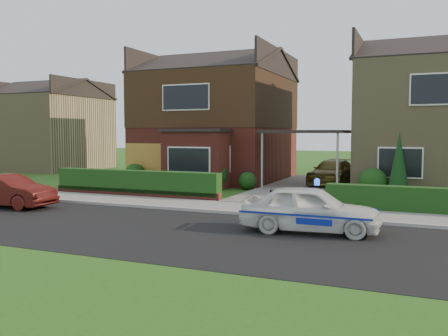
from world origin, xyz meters
The scene contains 25 objects.
ground centered at (0.00, 0.00, 0.00)m, with size 120.00×120.00×0.00m, color #234412.
road centered at (0.00, 0.00, 0.00)m, with size 60.00×6.00×0.02m, color black.
kerb centered at (0.00, 3.05, 0.06)m, with size 60.00×0.16×0.12m, color #9E9993.
sidewalk centered at (0.00, 4.10, 0.05)m, with size 60.00×2.00×0.10m, color slate.
grass_verge centered at (0.00, -5.00, 0.00)m, with size 60.00×4.00×0.01m, color #234412.
driveway centered at (0.00, 11.00, 0.06)m, with size 3.80×12.00×0.12m, color #666059.
house_left centered at (-5.78, 13.90, 3.81)m, with size 7.50×9.53×7.25m.
house_right centered at (5.80, 13.99, 3.66)m, with size 7.50×8.06×7.25m.
carport_link centered at (0.00, 10.95, 2.66)m, with size 3.80×3.00×2.77m.
garage_door centered at (-8.25, 9.96, 1.05)m, with size 2.20×0.10×2.10m, color #905A1F.
dwarf_wall centered at (-5.80, 5.30, 0.18)m, with size 7.70×0.25×0.36m, color maroon.
hedge_left centered at (-5.80, 5.45, 0.00)m, with size 7.50×0.55×0.90m, color black.
hedge_right centered at (5.80, 5.35, 0.00)m, with size 7.50×0.55×0.80m, color black.
shrub_left_far centered at (-8.50, 9.50, 0.54)m, with size 1.08×1.08×1.08m, color black.
shrub_left_mid centered at (-4.00, 9.30, 0.66)m, with size 1.32×1.32×1.32m, color black.
shrub_left_near centered at (-2.40, 9.60, 0.42)m, with size 0.84×0.84×0.84m, color black.
shrub_right_near centered at (3.20, 9.40, 0.60)m, with size 1.20×1.20×1.20m, color black.
conifer_a centered at (4.20, 9.20, 1.30)m, with size 0.90×0.90×2.60m, color black.
neighbour_left centered at (-20.00, 16.00, 2.60)m, with size 6.50×7.00×5.20m, color #927E59.
police_car centered at (2.36, 1.28, 0.62)m, with size 3.34×3.75×1.40m.
driveway_car centered at (1.00, 12.49, 0.71)m, with size 1.66×4.08×1.18m, color brown.
street_car centered at (-8.40, 1.33, 0.58)m, with size 3.50×1.22×1.15m, color #46120F.
potted_plant_a centered at (-6.62, 7.72, 0.35)m, with size 0.36×0.25×0.69m, color gray.
potted_plant_b centered at (-2.50, 6.00, 0.40)m, with size 0.43×0.35×0.79m, color gray.
potted_plant_c centered at (-4.59, 8.28, 0.40)m, with size 0.45×0.45×0.80m, color gray.
Camera 1 is at (5.05, -11.03, 2.63)m, focal length 38.00 mm.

